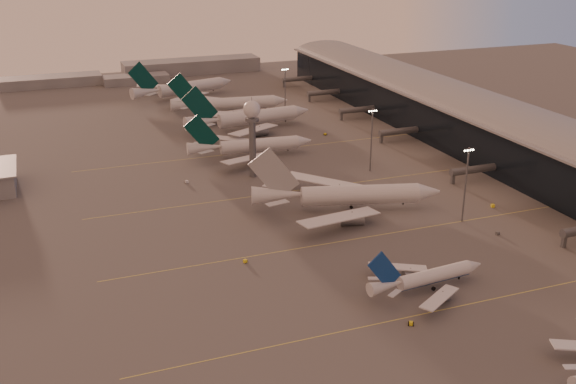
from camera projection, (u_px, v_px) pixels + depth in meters
name	position (u px, v px, depth m)	size (l,w,h in m)	color
ground	(396.00, 347.00, 151.79)	(700.00, 700.00, 0.00)	#4C4A4A
taxiway_markings	(392.00, 231.00, 210.58)	(180.00, 185.25, 0.02)	#D9C74C
terminal	(495.00, 131.00, 279.74)	(57.00, 362.00, 23.04)	black
radar_tower	(252.00, 124.00, 250.67)	(6.40, 6.40, 31.10)	#595B60
mast_b	(466.00, 182.00, 213.03)	(3.60, 0.56, 25.00)	#595B60
mast_c	(372.00, 137.00, 259.39)	(3.60, 0.56, 25.00)	#595B60
mast_d	(285.00, 90.00, 337.30)	(3.60, 0.56, 25.00)	#595B60
distant_horizon	(152.00, 71.00, 435.09)	(165.00, 37.50, 9.00)	slate
narrowbody_mid	(427.00, 279.00, 175.36)	(36.12, 28.74, 14.11)	silver
widebody_white	(348.00, 199.00, 225.50)	(63.22, 49.99, 22.78)	silver
greentail_a	(251.00, 148.00, 280.33)	(53.78, 43.28, 19.54)	silver
greentail_b	(250.00, 121.00, 319.05)	(64.72, 52.01, 23.54)	silver
greentail_c	(231.00, 106.00, 346.43)	(61.66, 49.55, 22.43)	silver
greentail_d	(184.00, 90.00, 380.52)	(62.70, 49.91, 23.43)	silver
gsv_tug_mid	(411.00, 323.00, 160.03)	(3.50, 3.09, 0.86)	yellow
gsv_truck_b	(498.00, 231.00, 208.13)	(5.26, 3.03, 2.00)	#505254
gsv_truck_c	(246.00, 259.00, 190.41)	(5.23, 3.42, 1.99)	yellow
gsv_catering_b	(494.00, 202.00, 228.33)	(5.58, 3.42, 4.26)	yellow
gsv_tug_far	(289.00, 192.00, 240.80)	(2.98, 3.99, 1.02)	silver
gsv_truck_d	(186.00, 180.00, 251.04)	(3.66, 5.92, 2.25)	silver
gsv_tug_hangar	(325.00, 134.00, 310.81)	(3.43, 2.62, 0.87)	yellow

